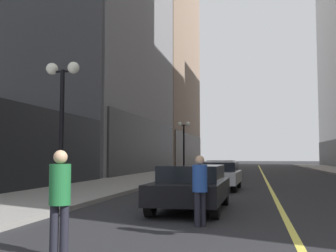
{
  "coord_description": "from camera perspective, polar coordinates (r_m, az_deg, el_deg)",
  "views": [
    {
      "loc": [
        -0.77,
        -3.55,
        1.6
      ],
      "look_at": [
        -7.8,
        30.49,
        4.12
      ],
      "focal_mm": 44.39,
      "sensor_mm": 36.0,
      "label": 1
    }
  ],
  "objects": [
    {
      "name": "ground_plane",
      "position": [
        38.6,
        12.89,
        -6.42
      ],
      "size": [
        200.0,
        200.0,
        0.0
      ],
      "primitive_type": "plane",
      "color": "#262628"
    },
    {
      "name": "sidewalk_left",
      "position": [
        39.3,
        0.7,
        -6.38
      ],
      "size": [
        4.5,
        78.0,
        0.15
      ],
      "primitive_type": "cube",
      "color": "gray",
      "rests_on": "ground"
    },
    {
      "name": "lane_centre_stripe",
      "position": [
        38.6,
        12.89,
        -6.42
      ],
      "size": [
        0.16,
        70.0,
        0.01
      ],
      "primitive_type": "cube",
      "color": "#E5D64C",
      "rests_on": "ground"
    },
    {
      "name": "building_left_far",
      "position": [
        69.07,
        -1.85,
        14.66
      ],
      "size": [
        11.39,
        26.0,
        47.93
      ],
      "color": "gray",
      "rests_on": "ground"
    },
    {
      "name": "car_black",
      "position": [
        12.44,
        3.29,
        -8.18
      ],
      "size": [
        1.98,
        4.51,
        1.32
      ],
      "color": "black",
      "rests_on": "ground"
    },
    {
      "name": "car_silver",
      "position": [
        20.15,
        7.16,
        -6.62
      ],
      "size": [
        1.95,
        4.18,
        1.32
      ],
      "color": "#B7B7BC",
      "rests_on": "ground"
    },
    {
      "name": "car_white",
      "position": [
        27.12,
        7.36,
        -5.97
      ],
      "size": [
        1.92,
        4.49,
        1.32
      ],
      "color": "silver",
      "rests_on": "ground"
    },
    {
      "name": "pedestrian_in_green_parka",
      "position": [
        6.9,
        -14.64,
        -9.09
      ],
      "size": [
        0.4,
        0.4,
        1.69
      ],
      "color": "black",
      "rests_on": "ground"
    },
    {
      "name": "pedestrian_in_blue_hoodie",
      "position": [
        9.6,
        4.4,
        -8.11
      ],
      "size": [
        0.48,
        0.48,
        1.61
      ],
      "color": "black",
      "rests_on": "ground"
    },
    {
      "name": "street_lamp_left_near",
      "position": [
        12.9,
        -14.34,
        3.37
      ],
      "size": [
        1.06,
        0.36,
        4.43
      ],
      "color": "black",
      "rests_on": "ground"
    },
    {
      "name": "street_lamp_left_far",
      "position": [
        34.21,
        2.19,
        -1.37
      ],
      "size": [
        1.06,
        0.36,
        4.43
      ],
      "color": "black",
      "rests_on": "ground"
    }
  ]
}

